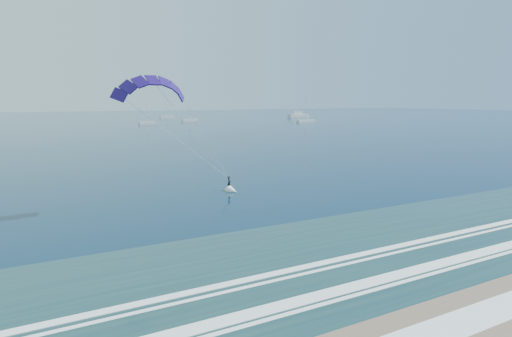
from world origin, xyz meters
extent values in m
plane|color=#07243D|center=(0.00, 0.00, 0.00)|extent=(900.00, 900.00, 0.00)
cube|color=#1E423F|center=(0.00, 8.00, 0.01)|extent=(600.00, 22.00, 0.03)
cube|color=white|center=(0.00, 1.50, 0.04)|extent=(600.00, 0.90, 0.07)
cube|color=white|center=(0.00, 5.50, 0.04)|extent=(600.00, 1.10, 0.07)
cube|color=white|center=(0.00, 9.50, 0.04)|extent=(600.00, 0.70, 0.07)
cube|color=gold|center=(0.79, 35.14, 0.04)|extent=(1.33, 0.43, 0.08)
imported|color=black|center=(0.79, 35.14, 0.90)|extent=(0.62, 0.71, 1.64)
cone|color=white|center=(0.64, 33.84, 0.08)|extent=(1.31, 1.74, 1.10)
cube|color=white|center=(142.78, 221.89, 1.03)|extent=(14.06, 3.75, 2.06)
cube|color=white|center=(141.78, 221.89, 3.00)|extent=(6.56, 3.00, 1.87)
cylinder|color=silver|center=(141.78, 221.89, 4.94)|extent=(0.16, 0.16, 2.00)
cube|color=white|center=(35.71, 186.45, 0.60)|extent=(7.08, 2.40, 1.20)
cylinder|color=silver|center=(35.71, 186.45, 5.63)|extent=(0.18, 0.18, 8.85)
cylinder|color=silver|center=(36.91, 186.45, 2.00)|extent=(2.60, 0.12, 0.12)
cube|color=white|center=(67.26, 251.65, 0.60)|extent=(8.24, 2.40, 1.20)
cylinder|color=silver|center=(67.26, 251.65, 6.24)|extent=(0.18, 0.18, 10.07)
cylinder|color=silver|center=(68.46, 251.65, 2.00)|extent=(2.60, 0.12, 0.12)
cube|color=white|center=(62.96, 203.99, 0.60)|extent=(8.05, 2.40, 1.20)
cylinder|color=silver|center=(62.96, 203.99, 6.14)|extent=(0.18, 0.18, 9.88)
cylinder|color=silver|center=(64.16, 203.99, 2.00)|extent=(2.60, 0.12, 0.12)
cube|color=white|center=(109.14, 168.00, 0.60)|extent=(9.66, 2.40, 1.20)
cylinder|color=silver|center=(109.14, 168.00, 7.08)|extent=(0.18, 0.18, 11.76)
cylinder|color=silver|center=(110.34, 168.00, 2.00)|extent=(2.60, 0.12, 0.12)
camera|label=1|loc=(-23.44, -13.50, 10.80)|focal=32.00mm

